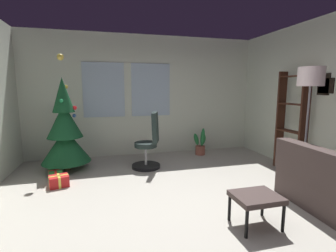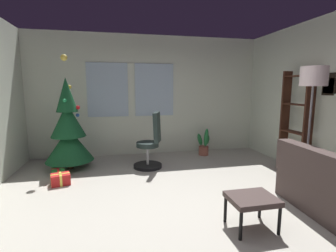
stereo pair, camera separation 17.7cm
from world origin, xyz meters
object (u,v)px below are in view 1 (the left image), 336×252
footstool (256,199)px  gift_box_red (59,181)px  holiday_tree (65,132)px  floor_lamp (310,85)px  office_chair (149,147)px  bookshelf (292,127)px  potted_plant (201,145)px  gift_box_green (55,174)px

footstool → gift_box_red: size_ratio=1.51×
holiday_tree → gift_box_red: 1.06m
gift_box_red → floor_lamp: 4.15m
gift_box_red → office_chair: size_ratio=0.31×
footstool → bookshelf: 2.40m
office_chair → potted_plant: size_ratio=1.73×
gift_box_red → gift_box_green: gift_box_red is taller
footstool → office_chair: 2.49m
footstool → office_chair: size_ratio=0.46×
floor_lamp → holiday_tree: bearing=152.9°
floor_lamp → potted_plant: bearing=108.8°
gift_box_green → office_chair: size_ratio=0.23×
office_chair → gift_box_green: bearing=-174.8°
gift_box_green → potted_plant: 3.18m
footstool → gift_box_red: bearing=142.4°
gift_box_green → bookshelf: 4.37m
gift_box_green → floor_lamp: 4.38m
potted_plant → office_chair: bearing=-153.4°
gift_box_green → holiday_tree: bearing=72.6°
footstool → floor_lamp: floor_lamp is taller
floor_lamp → potted_plant: 2.78m
gift_box_green → bookshelf: bookshelf is taller
holiday_tree → bookshelf: (4.11, -1.12, 0.11)m
gift_box_red → bookshelf: bookshelf is taller
holiday_tree → office_chair: size_ratio=1.98×
gift_box_green → floor_lamp: size_ratio=0.14×
office_chair → bookshelf: bearing=-18.1°
bookshelf → holiday_tree: bearing=164.7°
gift_box_red → floor_lamp: size_ratio=0.18×
footstool → gift_box_green: size_ratio=1.98×
gift_box_green → office_chair: office_chair is taller
holiday_tree → floor_lamp: 4.24m
footstool → floor_lamp: bearing=29.2°
office_chair → floor_lamp: bearing=-36.7°
footstool → gift_box_green: (-2.48, 2.21, -0.25)m
gift_box_red → floor_lamp: (3.72, -1.05, 1.51)m
holiday_tree → gift_box_green: holiday_tree is taller
holiday_tree → floor_lamp: holiday_tree is taller
footstool → bookshelf: (1.77, 1.53, 0.52)m
holiday_tree → potted_plant: (2.92, 0.40, -0.51)m
holiday_tree → gift_box_green: bearing=-107.4°
bookshelf → office_chair: bearing=161.9°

